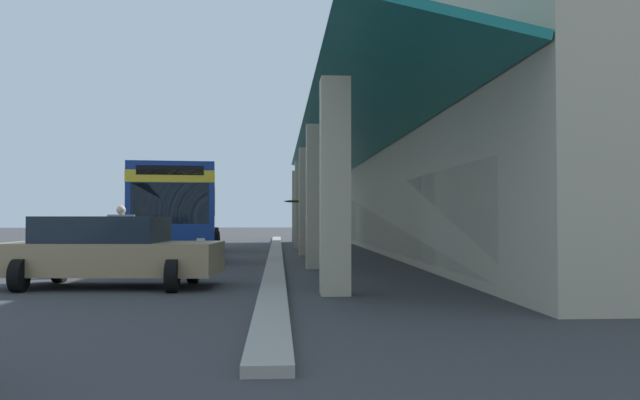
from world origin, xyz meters
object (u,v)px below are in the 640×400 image
transit_bus (181,206)px  parked_sedan_tan (109,251)px  pedestrian (121,235)px  potted_palm (307,237)px

transit_bus → parked_sedan_tan: 10.72m
parked_sedan_tan → pedestrian: bearing=-170.3°
transit_bus → potted_palm: transit_bus is taller
transit_bus → potted_palm: bearing=127.8°
transit_bus → pedestrian: transit_bus is taller
parked_sedan_tan → pedestrian: 3.01m
transit_bus → pedestrian: 7.76m
transit_bus → potted_palm: (-3.87, 5.00, -1.31)m
pedestrian → potted_palm: (-11.58, 5.31, -0.45)m
transit_bus → parked_sedan_tan: (10.66, 0.20, -1.10)m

